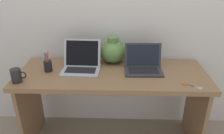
# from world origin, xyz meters

# --- Properties ---
(back_wall) EXTENTS (4.40, 0.04, 2.40)m
(back_wall) POSITION_xyz_m (0.00, 0.32, 1.20)
(back_wall) COLOR silver
(back_wall) RESTS_ON ground
(desk) EXTENTS (1.56, 0.56, 0.71)m
(desk) POSITION_xyz_m (0.00, 0.00, 0.56)
(desk) COLOR olive
(desk) RESTS_ON ground
(laptop_left) EXTENTS (0.32, 0.26, 0.24)m
(laptop_left) POSITION_xyz_m (-0.26, 0.06, 0.77)
(laptop_left) COLOR #B2B2B7
(laptop_left) RESTS_ON desk
(laptop_right) EXTENTS (0.31, 0.23, 0.22)m
(laptop_right) POSITION_xyz_m (0.26, 0.06, 0.77)
(laptop_right) COLOR #333338
(laptop_right) RESTS_ON desk
(green_vase) EXTENTS (0.24, 0.24, 0.24)m
(green_vase) POSITION_xyz_m (0.00, 0.22, 0.81)
(green_vase) COLOR #5B843D
(green_vase) RESTS_ON desk
(coffee_mug) EXTENTS (0.12, 0.08, 0.11)m
(coffee_mug) POSITION_xyz_m (-0.71, -0.18, 0.76)
(coffee_mug) COLOR black
(coffee_mug) RESTS_ON desk
(pen_cup) EXTENTS (0.07, 0.07, 0.17)m
(pen_cup) POSITION_xyz_m (-0.53, 0.01, 0.76)
(pen_cup) COLOR black
(pen_cup) RESTS_ON desk
(scissors) EXTENTS (0.14, 0.10, 0.01)m
(scissors) POSITION_xyz_m (0.57, -0.19, 0.71)
(scissors) COLOR #B7B7BC
(scissors) RESTS_ON desk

